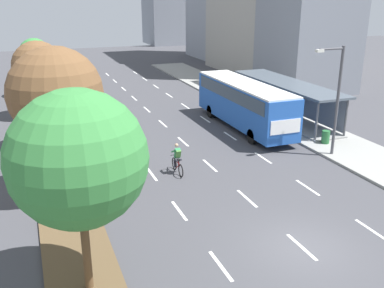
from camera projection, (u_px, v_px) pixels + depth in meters
name	position (u px, v px, depth m)	size (l,w,h in m)	color
ground_plane	(303.00, 248.00, 17.02)	(140.00, 140.00, 0.00)	#424247
median_strip	(48.00, 129.00, 31.84)	(2.60, 52.00, 0.12)	brown
sidewalk_right	(259.00, 107.00, 37.77)	(4.50, 52.00, 0.15)	gray
lane_divider_left	(118.00, 128.00, 32.06)	(0.14, 47.77, 0.01)	white
lane_divider_center	(163.00, 124.00, 33.24)	(0.14, 47.77, 0.01)	white
lane_divider_right	(205.00, 119.00, 34.42)	(0.14, 47.77, 0.01)	white
bus_shelter	(289.00, 96.00, 33.74)	(2.90, 12.11, 2.86)	gray
bus	(244.00, 100.00, 31.63)	(2.54, 11.29, 3.37)	#2356B2
cyclist	(177.00, 160.00, 23.85)	(0.46, 1.82, 1.71)	black
median_tree_nearest	(78.00, 159.00, 13.10)	(4.32, 4.32, 6.75)	brown
median_tree_second	(56.00, 94.00, 19.84)	(4.37, 4.37, 7.15)	brown
median_tree_third	(45.00, 90.00, 27.08)	(3.23, 3.23, 5.22)	brown
median_tree_fourth	(38.00, 67.00, 33.83)	(3.97, 3.97, 5.92)	brown
median_tree_fifth	(35.00, 54.00, 40.70)	(2.88, 2.88, 5.41)	brown
streetlight	(336.00, 94.00, 25.33)	(1.91, 0.24, 6.50)	#4C4C51
trash_bin	(326.00, 137.00, 28.34)	(0.52, 0.52, 0.85)	#286B38
building_near_right	(308.00, 26.00, 43.03)	(7.57, 8.12, 12.73)	gray
building_tall_right	(177.00, 7.00, 84.71)	(11.90, 8.79, 14.02)	gray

